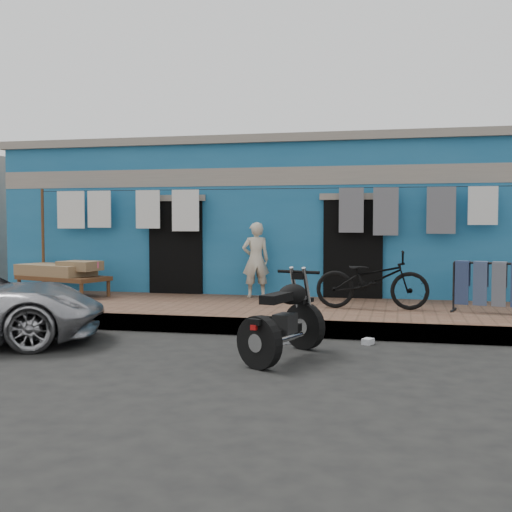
{
  "coord_description": "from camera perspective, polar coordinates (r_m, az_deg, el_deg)",
  "views": [
    {
      "loc": [
        2.18,
        -7.61,
        1.67
      ],
      "look_at": [
        0.0,
        2.0,
        1.15
      ],
      "focal_mm": 45.0,
      "sensor_mm": 36.0,
      "label": 1
    }
  ],
  "objects": [
    {
      "name": "jeans_rack",
      "position": [
        10.63,
        21.56,
        -2.61
      ],
      "size": [
        1.9,
        1.15,
        0.83
      ],
      "primitive_type": null,
      "rotation": [
        0.0,
        0.0,
        -0.24
      ],
      "color": "black",
      "rests_on": "sidewalk"
    },
    {
      "name": "litter_c",
      "position": [
        9.09,
        2.81,
        -7.31
      ],
      "size": [
        0.18,
        0.22,
        0.08
      ],
      "primitive_type": "cube",
      "rotation": [
        0.0,
        0.0,
        1.48
      ],
      "color": "silver",
      "rests_on": "ground"
    },
    {
      "name": "building",
      "position": [
        14.76,
        4.29,
        3.07
      ],
      "size": [
        12.2,
        5.2,
        3.36
      ],
      "color": "#1C5E90",
      "rests_on": "ground"
    },
    {
      "name": "curb",
      "position": [
        9.54,
        -0.6,
        -6.3
      ],
      "size": [
        28.0,
        0.1,
        0.25
      ],
      "primitive_type": "cube",
      "color": "gray",
      "rests_on": "ground"
    },
    {
      "name": "bicycle",
      "position": [
        10.66,
        10.29,
        -1.52
      ],
      "size": [
        1.82,
        0.68,
        1.17
      ],
      "primitive_type": "imported",
      "rotation": [
        0.0,
        0.0,
        1.6
      ],
      "color": "black",
      "rests_on": "sidewalk"
    },
    {
      "name": "seated_person",
      "position": [
        12.12,
        -0.03,
        -0.34
      ],
      "size": [
        0.6,
        0.51,
        1.42
      ],
      "primitive_type": "imported",
      "rotation": [
        0.0,
        0.0,
        3.54
      ],
      "color": "beige",
      "rests_on": "sidewalk"
    },
    {
      "name": "charpoy",
      "position": [
        12.96,
        -16.77,
        -1.96
      ],
      "size": [
        2.47,
        2.05,
        0.65
      ],
      "primitive_type": null,
      "rotation": [
        0.0,
        0.0,
        -0.32
      ],
      "color": "brown",
      "rests_on": "sidewalk"
    },
    {
      "name": "sidewalk",
      "position": [
        10.94,
        1.16,
        -5.1
      ],
      "size": [
        28.0,
        3.0,
        0.25
      ],
      "primitive_type": "cube",
      "color": "brown",
      "rests_on": "ground"
    },
    {
      "name": "ground",
      "position": [
        8.09,
        -3.18,
        -8.9
      ],
      "size": [
        80.0,
        80.0,
        0.0
      ],
      "primitive_type": "plane",
      "color": "black",
      "rests_on": "ground"
    },
    {
      "name": "clothesline",
      "position": [
        12.14,
        0.51,
        3.63
      ],
      "size": [
        10.06,
        0.06,
        2.1
      ],
      "color": "brown",
      "rests_on": "sidewalk"
    },
    {
      "name": "litter_b",
      "position": [
        8.97,
        9.92,
        -7.49
      ],
      "size": [
        0.18,
        0.2,
        0.08
      ],
      "primitive_type": "cube",
      "rotation": [
        0.0,
        0.0,
        1.16
      ],
      "color": "silver",
      "rests_on": "ground"
    },
    {
      "name": "motorcycle",
      "position": [
        7.87,
        2.45,
        -5.33
      ],
      "size": [
        1.37,
        1.91,
        1.05
      ],
      "primitive_type": null,
      "rotation": [
        0.0,
        0.0,
        -0.26
      ],
      "color": "black",
      "rests_on": "ground"
    },
    {
      "name": "litter_a",
      "position": [
        8.91,
        2.79,
        -7.56
      ],
      "size": [
        0.19,
        0.18,
        0.07
      ],
      "primitive_type": "cube",
      "rotation": [
        0.0,
        0.0,
        0.46
      ],
      "color": "silver",
      "rests_on": "ground"
    }
  ]
}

